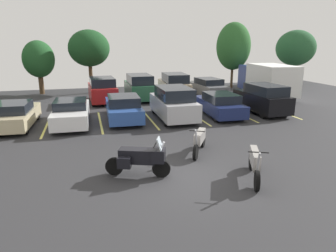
% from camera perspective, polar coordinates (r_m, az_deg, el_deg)
% --- Properties ---
extents(ground, '(44.00, 44.00, 0.10)m').
position_cam_1_polar(ground, '(10.59, 2.78, -9.50)').
color(ground, '#2D2D30').
extents(motorcycle_touring, '(2.13, 1.25, 1.39)m').
position_cam_1_polar(motorcycle_touring, '(10.31, -5.20, -5.96)').
color(motorcycle_touring, black).
rests_on(motorcycle_touring, ground).
extents(motorcycle_second, '(1.26, 1.93, 1.24)m').
position_cam_1_polar(motorcycle_second, '(12.46, 5.94, -2.65)').
color(motorcycle_second, black).
rests_on(motorcycle_second, ground).
extents(motorcycle_third, '(1.06, 2.12, 1.27)m').
position_cam_1_polar(motorcycle_third, '(10.46, 15.91, -6.70)').
color(motorcycle_third, black).
rests_on(motorcycle_third, ground).
extents(parking_stripes, '(20.30, 5.01, 0.01)m').
position_cam_1_polar(parking_stripes, '(17.90, -7.94, 1.05)').
color(parking_stripes, '#EAE066').
rests_on(parking_stripes, ground).
extents(car_champagne, '(2.09, 4.47, 1.40)m').
position_cam_1_polar(car_champagne, '(18.05, -26.88, 1.84)').
color(car_champagne, '#C1B289').
rests_on(car_champagne, ground).
extents(car_white, '(1.96, 4.71, 1.39)m').
position_cam_1_polar(car_white, '(17.56, -17.64, 2.44)').
color(car_white, white).
rests_on(car_white, ground).
extents(car_blue, '(2.03, 4.95, 1.47)m').
position_cam_1_polar(car_blue, '(17.98, -8.38, 3.41)').
color(car_blue, '#2D519E').
rests_on(car_blue, ground).
extents(car_silver, '(1.94, 4.70, 1.89)m').
position_cam_1_polar(car_silver, '(18.01, 1.01, 4.29)').
color(car_silver, '#B7B7BC').
rests_on(car_silver, ground).
extents(car_navy, '(2.00, 4.59, 1.40)m').
position_cam_1_polar(car_navy, '(19.11, 9.63, 4.01)').
color(car_navy, navy).
rests_on(car_navy, ground).
extents(car_black, '(1.88, 4.35, 1.85)m').
position_cam_1_polar(car_black, '(20.44, 17.23, 4.90)').
color(car_black, black).
rests_on(car_black, ground).
extents(car_far_red, '(2.03, 4.35, 1.88)m').
position_cam_1_polar(car_far_red, '(23.58, -12.20, 6.61)').
color(car_far_red, maroon).
rests_on(car_far_red, ground).
extents(car_far_green, '(1.83, 4.40, 1.98)m').
position_cam_1_polar(car_far_green, '(24.22, -5.40, 7.24)').
color(car_far_green, '#235638').
rests_on(car_far_green, ground).
extents(car_far_tan, '(2.06, 4.73, 1.99)m').
position_cam_1_polar(car_far_tan, '(24.95, 1.15, 7.52)').
color(car_far_tan, tan).
rests_on(car_far_tan, ground).
extents(car_far_grey, '(2.10, 4.73, 1.51)m').
position_cam_1_polar(car_far_grey, '(25.89, 7.38, 7.18)').
color(car_far_grey, slate).
rests_on(car_far_grey, ground).
extents(box_truck, '(3.14, 6.62, 2.67)m').
position_cam_1_polar(box_truck, '(26.63, 18.04, 8.33)').
color(box_truck, navy).
rests_on(box_truck, ground).
extents(tree_center_left, '(3.51, 3.51, 5.45)m').
position_cam_1_polar(tree_center_left, '(27.89, -14.57, 13.89)').
color(tree_center_left, '#4C3823').
rests_on(tree_center_left, ground).
extents(tree_left, '(2.64, 2.64, 4.56)m').
position_cam_1_polar(tree_left, '(28.78, -23.07, 11.41)').
color(tree_left, '#4C3823').
rests_on(tree_left, ground).
extents(tree_right, '(3.27, 3.27, 6.25)m').
position_cam_1_polar(tree_right, '(30.96, 12.15, 14.37)').
color(tree_right, '#4C3823').
rests_on(tree_right, ground).
extents(tree_center_right, '(4.14, 4.14, 5.67)m').
position_cam_1_polar(tree_center_right, '(36.66, 22.79, 13.30)').
color(tree_center_right, '#4C3823').
rests_on(tree_center_right, ground).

